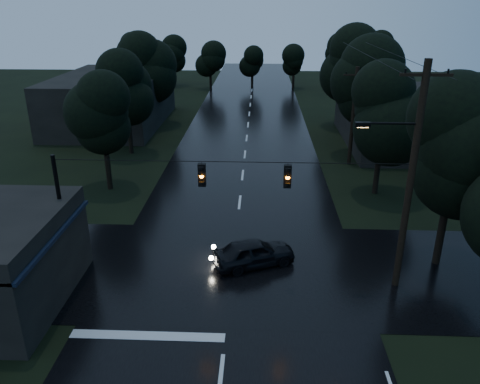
{
  "coord_description": "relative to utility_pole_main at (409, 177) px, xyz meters",
  "views": [
    {
      "loc": [
        1.2,
        -7.4,
        12.05
      ],
      "look_at": [
        0.22,
        15.47,
        2.6
      ],
      "focal_mm": 35.0,
      "sensor_mm": 36.0,
      "label": 1
    }
  ],
  "objects": [
    {
      "name": "utility_pole_far",
      "position": [
        0.89,
        17.0,
        -1.38
      ],
      "size": [
        2.0,
        0.3,
        7.5
      ],
      "color": "black",
      "rests_on": "ground"
    },
    {
      "name": "main_road",
      "position": [
        -7.41,
        19.0,
        -5.26
      ],
      "size": [
        12.0,
        120.0,
        0.02
      ],
      "primitive_type": "cube",
      "color": "black",
      "rests_on": "ground"
    },
    {
      "name": "utility_pole_main",
      "position": [
        0.0,
        0.0,
        0.0
      ],
      "size": [
        3.5,
        0.3,
        10.0
      ],
      "color": "black",
      "rests_on": "ground"
    },
    {
      "name": "tree_right_b",
      "position": [
        2.19,
        19.0,
        0.74
      ],
      "size": [
        4.48,
        4.48,
        9.44
      ],
      "color": "black",
      "rests_on": "ground"
    },
    {
      "name": "cross_street",
      "position": [
        -7.41,
        1.0,
        -5.26
      ],
      "size": [
        60.0,
        9.0,
        0.02
      ],
      "primitive_type": "cube",
      "color": "black",
      "rests_on": "ground"
    },
    {
      "name": "tree_right_c",
      "position": [
        2.79,
        29.0,
        1.11
      ],
      "size": [
        4.76,
        4.76,
        10.03
      ],
      "color": "black",
      "rests_on": "ground"
    },
    {
      "name": "building_far_right",
      "position": [
        6.59,
        23.0,
        -3.06
      ],
      "size": [
        10.0,
        14.0,
        4.4
      ],
      "primitive_type": "cube",
      "color": "black",
      "rests_on": "ground"
    },
    {
      "name": "tree_left_a",
      "position": [
        -16.41,
        11.0,
        -0.02
      ],
      "size": [
        3.92,
        3.92,
        8.26
      ],
      "color": "black",
      "rests_on": "ground"
    },
    {
      "name": "building_far_left",
      "position": [
        -21.41,
        29.0,
        -2.76
      ],
      "size": [
        10.0,
        16.0,
        5.0
      ],
      "primitive_type": "cube",
      "color": "black",
      "rests_on": "ground"
    },
    {
      "name": "tree_left_b",
      "position": [
        -17.01,
        19.0,
        0.36
      ],
      "size": [
        4.2,
        4.2,
        8.85
      ],
      "color": "black",
      "rests_on": "ground"
    },
    {
      "name": "span_signals",
      "position": [
        -6.85,
        -0.01,
        -0.01
      ],
      "size": [
        15.0,
        0.37,
        1.12
      ],
      "color": "black",
      "rests_on": "ground"
    },
    {
      "name": "anchor_pole_left",
      "position": [
        -14.91,
        0.0,
        -2.26
      ],
      "size": [
        0.18,
        0.18,
        6.0
      ],
      "primitive_type": "cylinder",
      "color": "black",
      "rests_on": "ground"
    },
    {
      "name": "tree_corner_near",
      "position": [
        2.59,
        2.0,
        0.74
      ],
      "size": [
        4.48,
        4.48,
        9.44
      ],
      "color": "black",
      "rests_on": "ground"
    },
    {
      "name": "tree_left_c",
      "position": [
        -17.61,
        29.0,
        0.74
      ],
      "size": [
        4.48,
        4.48,
        9.44
      ],
      "color": "black",
      "rests_on": "ground"
    },
    {
      "name": "car",
      "position": [
        -6.39,
        1.45,
        -4.58
      ],
      "size": [
        4.32,
        3.03,
        1.37
      ],
      "primitive_type": "imported",
      "rotation": [
        0.0,
        0.0,
        1.97
      ],
      "color": "black",
      "rests_on": "ground"
    },
    {
      "name": "tree_right_a",
      "position": [
        1.59,
        11.0,
        0.36
      ],
      "size": [
        4.2,
        4.2,
        8.85
      ],
      "color": "black",
      "rests_on": "ground"
    }
  ]
}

